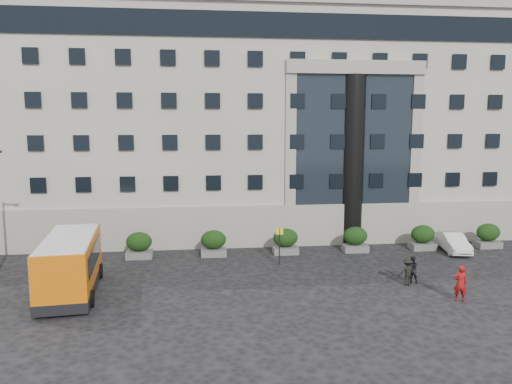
{
  "coord_description": "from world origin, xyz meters",
  "views": [
    {
      "loc": [
        0.26,
        -26.94,
        9.55
      ],
      "look_at": [
        3.89,
        4.66,
        5.0
      ],
      "focal_mm": 35.0,
      "sensor_mm": 36.0,
      "label": 1
    }
  ],
  "objects_px": {
    "red_truck": "(44,211)",
    "white_taxi": "(453,242)",
    "hedge_e": "(423,237)",
    "hedge_f": "(488,235)",
    "hedge_c": "(285,241)",
    "hedge_b": "(214,243)",
    "bus_stop_sign": "(279,240)",
    "minibus": "(70,263)",
    "pedestrian_a": "(460,283)",
    "hedge_a": "(139,245)",
    "hedge_d": "(355,239)",
    "parked_car_d": "(56,226)",
    "pedestrian_b": "(412,270)",
    "pedestrian_c": "(407,272)"
  },
  "relations": [
    {
      "from": "parked_car_d",
      "to": "pedestrian_a",
      "type": "distance_m",
      "value": 31.9
    },
    {
      "from": "hedge_f",
      "to": "bus_stop_sign",
      "type": "distance_m",
      "value": 16.76
    },
    {
      "from": "hedge_e",
      "to": "pedestrian_c",
      "type": "height_order",
      "value": "hedge_e"
    },
    {
      "from": "minibus",
      "to": "white_taxi",
      "type": "height_order",
      "value": "minibus"
    },
    {
      "from": "bus_stop_sign",
      "to": "red_truck",
      "type": "height_order",
      "value": "red_truck"
    },
    {
      "from": "white_taxi",
      "to": "hedge_b",
      "type": "bearing_deg",
      "value": -175.08
    },
    {
      "from": "hedge_c",
      "to": "minibus",
      "type": "relative_size",
      "value": 0.23
    },
    {
      "from": "hedge_a",
      "to": "pedestrian_c",
      "type": "relative_size",
      "value": 1.13
    },
    {
      "from": "hedge_b",
      "to": "minibus",
      "type": "xyz_separation_m",
      "value": [
        -8.13,
        -6.94,
        0.83
      ]
    },
    {
      "from": "pedestrian_c",
      "to": "hedge_b",
      "type": "bearing_deg",
      "value": -37.72
    },
    {
      "from": "hedge_c",
      "to": "white_taxi",
      "type": "bearing_deg",
      "value": -4.02
    },
    {
      "from": "hedge_c",
      "to": "hedge_e",
      "type": "relative_size",
      "value": 1.0
    },
    {
      "from": "pedestrian_b",
      "to": "pedestrian_a",
      "type": "bearing_deg",
      "value": 117.57
    },
    {
      "from": "pedestrian_a",
      "to": "hedge_a",
      "type": "bearing_deg",
      "value": -17.68
    },
    {
      "from": "bus_stop_sign",
      "to": "pedestrian_c",
      "type": "xyz_separation_m",
      "value": [
        6.77,
        -4.97,
        -0.91
      ]
    },
    {
      "from": "pedestrian_c",
      "to": "hedge_c",
      "type": "bearing_deg",
      "value": -55.6
    },
    {
      "from": "hedge_a",
      "to": "red_truck",
      "type": "relative_size",
      "value": 0.32
    },
    {
      "from": "hedge_f",
      "to": "minibus",
      "type": "bearing_deg",
      "value": -166.52
    },
    {
      "from": "hedge_b",
      "to": "white_taxi",
      "type": "bearing_deg",
      "value": -2.83
    },
    {
      "from": "hedge_e",
      "to": "red_truck",
      "type": "distance_m",
      "value": 32.14
    },
    {
      "from": "hedge_b",
      "to": "hedge_c",
      "type": "distance_m",
      "value": 5.2
    },
    {
      "from": "hedge_d",
      "to": "minibus",
      "type": "height_order",
      "value": "minibus"
    },
    {
      "from": "pedestrian_a",
      "to": "pedestrian_b",
      "type": "distance_m",
      "value": 3.43
    },
    {
      "from": "hedge_e",
      "to": "hedge_c",
      "type": "bearing_deg",
      "value": 180.0
    },
    {
      "from": "hedge_d",
      "to": "parked_car_d",
      "type": "bearing_deg",
      "value": 160.7
    },
    {
      "from": "hedge_e",
      "to": "red_truck",
      "type": "xyz_separation_m",
      "value": [
        -30.32,
        10.64,
        0.67
      ]
    },
    {
      "from": "pedestrian_b",
      "to": "bus_stop_sign",
      "type": "bearing_deg",
      "value": -26.98
    },
    {
      "from": "red_truck",
      "to": "pedestrian_a",
      "type": "xyz_separation_m",
      "value": [
        27.52,
        -21.19,
        -0.62
      ]
    },
    {
      "from": "hedge_a",
      "to": "pedestrian_b",
      "type": "height_order",
      "value": "hedge_a"
    },
    {
      "from": "bus_stop_sign",
      "to": "pedestrian_b",
      "type": "xyz_separation_m",
      "value": [
        7.21,
        -4.58,
        -0.92
      ]
    },
    {
      "from": "white_taxi",
      "to": "hedge_e",
      "type": "bearing_deg",
      "value": 163.74
    },
    {
      "from": "hedge_f",
      "to": "red_truck",
      "type": "xyz_separation_m",
      "value": [
        -35.52,
        10.64,
        0.67
      ]
    },
    {
      "from": "red_truck",
      "to": "pedestrian_b",
      "type": "xyz_separation_m",
      "value": [
        26.23,
        -18.02,
        -0.79
      ]
    },
    {
      "from": "hedge_b",
      "to": "bus_stop_sign",
      "type": "height_order",
      "value": "bus_stop_sign"
    },
    {
      "from": "white_taxi",
      "to": "pedestrian_a",
      "type": "bearing_deg",
      "value": -108.38
    },
    {
      "from": "hedge_c",
      "to": "red_truck",
      "type": "bearing_deg",
      "value": 151.89
    },
    {
      "from": "minibus",
      "to": "pedestrian_c",
      "type": "height_order",
      "value": "minibus"
    },
    {
      "from": "hedge_c",
      "to": "pedestrian_c",
      "type": "distance_m",
      "value": 9.74
    },
    {
      "from": "pedestrian_a",
      "to": "pedestrian_b",
      "type": "xyz_separation_m",
      "value": [
        -1.29,
        3.17,
        -0.17
      ]
    },
    {
      "from": "hedge_a",
      "to": "red_truck",
      "type": "height_order",
      "value": "red_truck"
    },
    {
      "from": "hedge_e",
      "to": "pedestrian_a",
      "type": "bearing_deg",
      "value": -104.86
    },
    {
      "from": "hedge_b",
      "to": "hedge_d",
      "type": "relative_size",
      "value": 1.0
    },
    {
      "from": "hedge_c",
      "to": "hedge_f",
      "type": "height_order",
      "value": "same"
    },
    {
      "from": "hedge_c",
      "to": "hedge_f",
      "type": "relative_size",
      "value": 1.0
    },
    {
      "from": "red_truck",
      "to": "white_taxi",
      "type": "distance_m",
      "value": 34.27
    },
    {
      "from": "pedestrian_c",
      "to": "minibus",
      "type": "bearing_deg",
      "value": -5.13
    },
    {
      "from": "white_taxi",
      "to": "pedestrian_c",
      "type": "relative_size",
      "value": 2.54
    },
    {
      "from": "hedge_e",
      "to": "hedge_f",
      "type": "xyz_separation_m",
      "value": [
        5.2,
        0.0,
        0.0
      ]
    },
    {
      "from": "hedge_c",
      "to": "pedestrian_a",
      "type": "bearing_deg",
      "value": -54.24
    },
    {
      "from": "hedge_b",
      "to": "pedestrian_c",
      "type": "relative_size",
      "value": 1.13
    }
  ]
}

